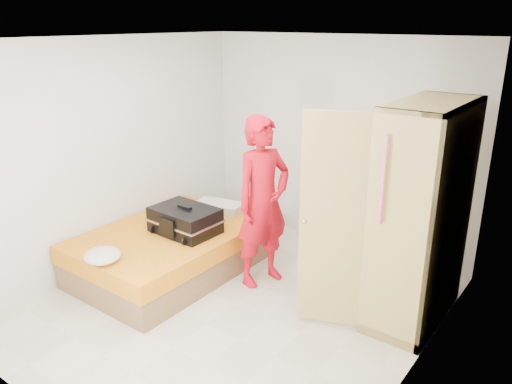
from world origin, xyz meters
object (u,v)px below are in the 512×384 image
Objects in this scene: bed at (168,252)px; person at (263,202)px; wardrobe at (414,221)px; round_cushion at (102,256)px; suitcase at (185,220)px.

person reaches higher than bed.
wardrobe is 1.13× the size of person.
bed is at bearing 92.35° from round_cushion.
bed is 1.09× the size of person.
suitcase is at bearing 34.66° from bed.
wardrobe reaches higher than person.
wardrobe is at bearing 16.69° from suitcase.
suitcase is at bearing 130.24° from person.
bed is 0.95m from round_cushion.
wardrobe is at bearing 33.73° from round_cushion.
round_cushion is at bearing -87.65° from bed.
bed is at bearing 132.14° from person.
bed is 0.96× the size of wardrobe.
round_cushion reaches higher than bed.
person is 5.17× the size of round_cushion.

